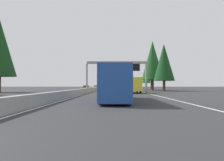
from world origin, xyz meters
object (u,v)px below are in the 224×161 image
object	(u,v)px
sign_gantry_overhead	(117,68)
box_truck_near_center	(133,85)
conifer_right_near	(164,62)
oncoming_far	(86,88)
conifer_right_far	(152,64)
sedan_mid_center	(104,88)
oncoming_near	(96,87)
conifer_left_near	(0,48)
conifer_right_mid	(153,60)
conifer_right_distant	(146,75)
bus_far_left	(115,83)
sedan_far_center	(114,87)
minivan_far_right	(114,86)

from	to	relation	value
sign_gantry_overhead	box_truck_near_center	world-z (taller)	sign_gantry_overhead
sign_gantry_overhead	conifer_right_near	distance (m)	15.67
oncoming_far	conifer_right_far	size ratio (longest dim) A/B	0.31
sedan_mid_center	conifer_right_near	xyz separation A→B (m)	(-17.66, -16.30, 6.67)
oncoming_near	conifer_right_near	bearing A→B (deg)	27.43
conifer_left_near	conifer_right_near	bearing A→B (deg)	-75.71
conifer_right_mid	conifer_right_distant	bearing A→B (deg)	-6.93
sedan_mid_center	oncoming_far	distance (m)	10.16
sign_gantry_overhead	oncoming_near	distance (m)	51.33
bus_far_left	conifer_left_near	world-z (taller)	conifer_left_near
sedan_far_center	sign_gantry_overhead	bearing A→B (deg)	-179.22
conifer_right_mid	sedan_mid_center	bearing A→B (deg)	52.93
bus_far_left	oncoming_near	world-z (taller)	bus_far_left
sign_gantry_overhead	sedan_far_center	bearing A→B (deg)	0.78
sign_gantry_overhead	box_truck_near_center	bearing A→B (deg)	-123.32
sedan_mid_center	oncoming_near	xyz separation A→B (m)	(22.92, 4.76, 0.00)
conifer_right_mid	conifer_right_far	size ratio (longest dim) A/B	1.01
sedan_far_center	conifer_right_mid	bearing A→B (deg)	-155.61
box_truck_near_center	bus_far_left	bearing A→B (deg)	169.43
box_truck_near_center	conifer_right_distant	distance (m)	76.02
bus_far_left	conifer_right_distant	size ratio (longest dim) A/B	0.93
oncoming_near	sedan_far_center	bearing A→B (deg)	40.71
box_truck_near_center	oncoming_far	world-z (taller)	box_truck_near_center
sign_gantry_overhead	conifer_right_near	world-z (taller)	conifer_right_near
sedan_mid_center	conifer_right_distant	world-z (taller)	conifer_right_distant
sign_gantry_overhead	sedan_far_center	size ratio (longest dim) A/B	2.88
oncoming_far	bus_far_left	bearing A→B (deg)	11.64
box_truck_near_center	conifer_right_near	world-z (taller)	conifer_right_near
box_truck_near_center	conifer_right_far	xyz separation A→B (m)	(28.55, -8.92, 6.99)
minivan_far_right	oncoming_far	xyz separation A→B (m)	(-67.03, 8.36, -0.27)
conifer_right_far	conifer_right_near	bearing A→B (deg)	-179.87
sedan_far_center	oncoming_near	distance (m)	12.97
box_truck_near_center	oncoming_near	bearing A→B (deg)	13.01
sedan_mid_center	bus_far_left	bearing A→B (deg)	-175.82
oncoming_far	conifer_right_near	bearing A→B (deg)	67.60
minivan_far_right	sedan_mid_center	world-z (taller)	minivan_far_right
sedan_far_center	conifer_right_near	distance (m)	33.89
sign_gantry_overhead	conifer_right_far	size ratio (longest dim) A/B	0.90
box_truck_near_center	oncoming_near	size ratio (longest dim) A/B	1.93
sign_gantry_overhead	bus_far_left	size ratio (longest dim) A/B	1.10
bus_far_left	conifer_left_near	distance (m)	33.84
sedan_far_center	conifer_left_near	world-z (taller)	conifer_left_near
conifer_right_mid	minivan_far_right	bearing A→B (deg)	9.05
sign_gantry_overhead	conifer_right_near	size ratio (longest dim) A/B	1.05
conifer_right_near	conifer_right_distant	xyz separation A→B (m)	(62.66, -5.17, 0.20)
sign_gantry_overhead	conifer_right_distant	world-z (taller)	conifer_right_distant
conifer_right_mid	conifer_right_distant	xyz separation A→B (m)	(56.08, -6.82, -1.13)
oncoming_near	conifer_left_near	xyz separation A→B (m)	(-49.97, 15.82, 8.70)
minivan_far_right	oncoming_near	xyz separation A→B (m)	(-35.12, 8.41, -0.27)
sign_gantry_overhead	bus_far_left	world-z (taller)	sign_gantry_overhead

